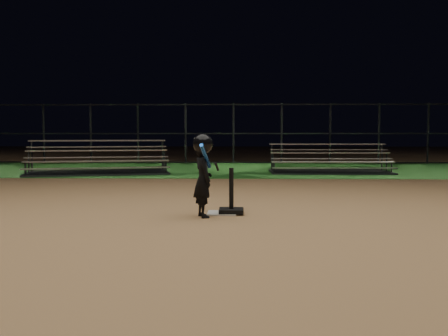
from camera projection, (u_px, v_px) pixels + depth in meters
ground at (222, 214)px, 7.78m from camera, size 80.00×80.00×0.00m
grass_strip at (232, 168)px, 17.75m from camera, size 60.00×8.00×0.01m
home_plate at (222, 213)px, 7.77m from camera, size 0.45×0.45×0.02m
batting_tee at (231, 205)px, 7.75m from camera, size 0.38×0.38×0.70m
child_batter at (203, 173)px, 7.43m from camera, size 0.45×0.65×1.26m
bleacher_left at (98, 167)px, 15.45m from camera, size 4.65×3.06×1.05m
bleacher_right at (330, 167)px, 15.79m from camera, size 3.78×1.87×0.92m
backstop_fence at (233, 134)px, 20.65m from camera, size 20.08×0.08×2.50m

